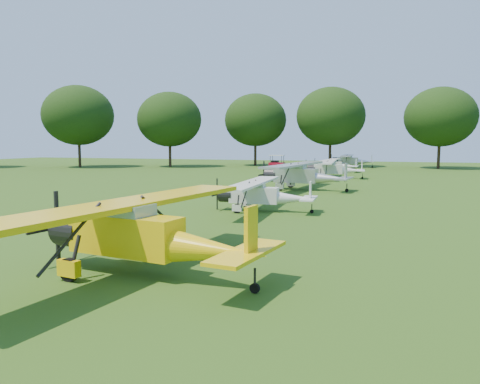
# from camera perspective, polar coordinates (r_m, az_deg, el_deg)

# --- Properties ---
(ground) EXTENTS (160.00, 160.00, 0.00)m
(ground) POSITION_cam_1_polar(r_m,az_deg,el_deg) (22.29, -2.08, -4.30)
(ground) COLOR #1F4812
(ground) RESTS_ON ground
(tree_belt) EXTENTS (137.36, 130.27, 14.52)m
(tree_belt) POSITION_cam_1_polar(r_m,az_deg,el_deg) (21.50, 7.37, 16.79)
(tree_belt) COLOR #321F13
(tree_belt) RESTS_ON ground
(aircraft_2) EXTENTS (7.75, 12.28, 2.41)m
(aircraft_2) POSITION_cam_1_polar(r_m,az_deg,el_deg) (14.42, -12.02, -4.51)
(aircraft_2) COLOR yellow
(aircraft_2) RESTS_ON ground
(aircraft_3) EXTENTS (5.96, 9.48, 1.87)m
(aircraft_3) POSITION_cam_1_polar(r_m,az_deg,el_deg) (27.20, 2.62, -0.09)
(aircraft_3) COLOR silver
(aircraft_3) RESTS_ON ground
(aircraft_4) EXTENTS (7.68, 12.20, 2.39)m
(aircraft_4) POSITION_cam_1_polar(r_m,az_deg,el_deg) (39.62, 7.59, 2.27)
(aircraft_4) COLOR #BABBBF
(aircraft_4) RESTS_ON ground
(aircraft_5) EXTENTS (6.52, 10.39, 2.04)m
(aircraft_5) POSITION_cam_1_polar(r_m,az_deg,el_deg) (52.95, 11.25, 2.94)
(aircraft_5) COLOR silver
(aircraft_5) RESTS_ON ground
(aircraft_6) EXTENTS (5.88, 9.35, 1.84)m
(aircraft_6) POSITION_cam_1_polar(r_m,az_deg,el_deg) (63.83, 11.46, 3.36)
(aircraft_6) COLOR silver
(aircraft_6) RESTS_ON ground
(aircraft_7) EXTENTS (6.69, 10.64, 2.10)m
(aircraft_7) POSITION_cam_1_polar(r_m,az_deg,el_deg) (76.27, 13.36, 3.86)
(aircraft_7) COLOR #BABBBF
(aircraft_7) RESTS_ON ground
(golf_cart) EXTENTS (2.41, 1.58, 1.99)m
(golf_cart) POSITION_cam_1_polar(r_m,az_deg,el_deg) (72.96, 4.49, 3.47)
(golf_cart) COLOR #A10B21
(golf_cart) RESTS_ON ground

